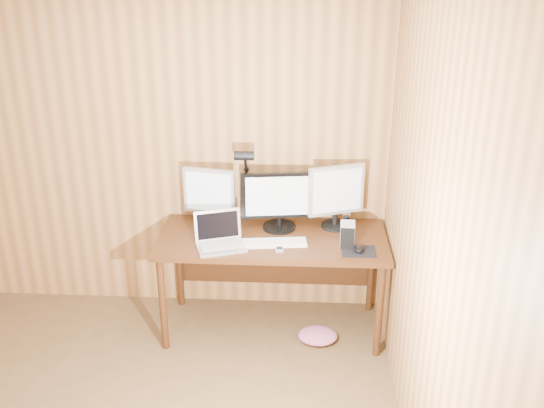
# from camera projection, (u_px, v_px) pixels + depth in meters

# --- Properties ---
(room_shell) EXTENTS (4.00, 4.00, 4.00)m
(room_shell) POSITION_uv_depth(u_px,v_px,m) (35.00, 291.00, 2.59)
(room_shell) COLOR brown
(room_shell) RESTS_ON ground
(desk) EXTENTS (1.60, 0.70, 0.75)m
(desk) POSITION_uv_depth(u_px,v_px,m) (273.00, 248.00, 4.35)
(desk) COLOR #3B1E0C
(desk) RESTS_ON floor
(monitor_center) EXTENTS (0.54, 0.24, 0.42)m
(monitor_center) POSITION_uv_depth(u_px,v_px,m) (279.00, 200.00, 4.28)
(monitor_center) COLOR black
(monitor_center) RESTS_ON desk
(monitor_left) EXTENTS (0.38, 0.18, 0.43)m
(monitor_left) POSITION_uv_depth(u_px,v_px,m) (209.00, 195.00, 4.33)
(monitor_left) COLOR black
(monitor_left) RESTS_ON desk
(monitor_right) EXTENTS (0.40, 0.20, 0.47)m
(monitor_right) POSITION_uv_depth(u_px,v_px,m) (336.00, 195.00, 4.29)
(monitor_right) COLOR black
(monitor_right) RESTS_ON desk
(laptop) EXTENTS (0.38, 0.34, 0.23)m
(laptop) POSITION_uv_depth(u_px,v_px,m) (220.00, 238.00, 4.10)
(laptop) COLOR silver
(laptop) RESTS_ON desk
(keyboard) EXTENTS (0.45, 0.18, 0.02)m
(keyboard) POSITION_uv_depth(u_px,v_px,m) (275.00, 243.00, 4.13)
(keyboard) COLOR white
(keyboard) RESTS_ON desk
(mousepad) EXTENTS (0.22, 0.18, 0.00)m
(mousepad) POSITION_uv_depth(u_px,v_px,m) (359.00, 251.00, 4.03)
(mousepad) COLOR black
(mousepad) RESTS_ON desk
(mouse) EXTENTS (0.08, 0.12, 0.04)m
(mouse) POSITION_uv_depth(u_px,v_px,m) (359.00, 248.00, 4.02)
(mouse) COLOR black
(mouse) RESTS_ON mousepad
(hard_drive) EXTENTS (0.10, 0.15, 0.15)m
(hard_drive) POSITION_uv_depth(u_px,v_px,m) (347.00, 234.00, 4.10)
(hard_drive) COLOR silver
(hard_drive) RESTS_ON desk
(phone) EXTENTS (0.06, 0.11, 0.01)m
(phone) POSITION_uv_depth(u_px,v_px,m) (279.00, 248.00, 4.06)
(phone) COLOR silver
(phone) RESTS_ON desk
(speaker) EXTENTS (0.05, 0.05, 0.11)m
(speaker) POSITION_uv_depth(u_px,v_px,m) (346.00, 223.00, 4.31)
(speaker) COLOR black
(speaker) RESTS_ON desk
(desk_lamp) EXTENTS (0.14, 0.20, 0.61)m
(desk_lamp) POSITION_uv_depth(u_px,v_px,m) (245.00, 175.00, 4.32)
(desk_lamp) COLOR black
(desk_lamp) RESTS_ON desk
(fabric_pile) EXTENTS (0.31, 0.27, 0.09)m
(fabric_pile) POSITION_uv_depth(u_px,v_px,m) (318.00, 336.00, 4.35)
(fabric_pile) COLOR #B5577B
(fabric_pile) RESTS_ON floor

